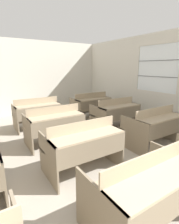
{
  "coord_description": "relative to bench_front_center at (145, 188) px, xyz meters",
  "views": [
    {
      "loc": [
        -1.32,
        0.18,
        1.75
      ],
      "look_at": [
        0.72,
        3.37,
        0.77
      ],
      "focal_mm": 28.0,
      "sensor_mm": 36.0,
      "label": 1
    }
  ],
  "objects": [
    {
      "name": "wall_back",
      "position": [
        -0.07,
        5.79,
        0.88
      ],
      "size": [
        6.47,
        0.06,
        2.71
      ],
      "color": "beige",
      "rests_on": "ground_plane"
    },
    {
      "name": "wastepaper_bin",
      "position": [
        2.8,
        4.77,
        -0.33
      ],
      "size": [
        0.23,
        0.23,
        0.29
      ],
      "color": "#474C51",
      "rests_on": "ground_plane"
    },
    {
      "name": "bench_back_right",
      "position": [
        1.86,
        3.92,
        0.0
      ],
      "size": [
        1.24,
        0.78,
        0.89
      ],
      "color": "#786952",
      "rests_on": "ground_plane"
    },
    {
      "name": "bench_front_center",
      "position": [
        0.0,
        0.0,
        0.0
      ],
      "size": [
        1.24,
        0.78,
        0.89
      ],
      "color": "#7B6C55",
      "rests_on": "ground_plane"
    },
    {
      "name": "bench_second_right",
      "position": [
        1.82,
        1.28,
        0.0
      ],
      "size": [
        1.24,
        0.78,
        0.89
      ],
      "color": "#7E6F58",
      "rests_on": "ground_plane"
    },
    {
      "name": "bench_back_center",
      "position": [
        -0.02,
        3.91,
        0.0
      ],
      "size": [
        1.24,
        0.78,
        0.89
      ],
      "color": "#80715A",
      "rests_on": "ground_plane"
    },
    {
      "name": "wall_right_with_window",
      "position": [
        3.14,
        2.26,
        0.85
      ],
      "size": [
        0.06,
        6.99,
        2.71
      ],
      "color": "beige",
      "rests_on": "ground_plane"
    },
    {
      "name": "bench_third_right",
      "position": [
        1.85,
        2.62,
        0.0
      ],
      "size": [
        1.24,
        0.78,
        0.89
      ],
      "color": "#82725B",
      "rests_on": "ground_plane"
    },
    {
      "name": "bench_second_center",
      "position": [
        -0.01,
        1.3,
        0.0
      ],
      "size": [
        1.24,
        0.78,
        0.89
      ],
      "color": "#81725B",
      "rests_on": "ground_plane"
    },
    {
      "name": "bench_third_center",
      "position": [
        -0.0,
        2.61,
        0.0
      ],
      "size": [
        1.24,
        0.78,
        0.89
      ],
      "color": "#80715A",
      "rests_on": "ground_plane"
    }
  ]
}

